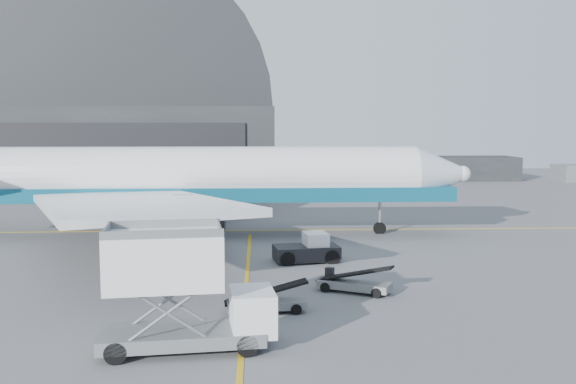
{
  "coord_description": "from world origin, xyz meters",
  "views": [
    {
      "loc": [
        0.74,
        -37.15,
        9.48
      ],
      "look_at": [
        2.94,
        10.19,
        4.5
      ],
      "focal_mm": 40.0,
      "sensor_mm": 36.0,
      "label": 1
    }
  ],
  "objects_px": {
    "catering_truck": "(180,291)",
    "belt_loader_a": "(265,302)",
    "belt_loader_b": "(354,283)",
    "pushback_tug": "(308,250)",
    "airliner": "(182,178)"
  },
  "relations": [
    {
      "from": "catering_truck",
      "to": "belt_loader_a",
      "type": "xyz_separation_m",
      "value": [
        3.61,
        5.37,
        -2.05
      ]
    },
    {
      "from": "catering_truck",
      "to": "belt_loader_b",
      "type": "bearing_deg",
      "value": 39.46
    },
    {
      "from": "pushback_tug",
      "to": "belt_loader_a",
      "type": "height_order",
      "value": "pushback_tug"
    },
    {
      "from": "catering_truck",
      "to": "belt_loader_b",
      "type": "xyz_separation_m",
      "value": [
        8.68,
        9.03,
        -2.03
      ]
    },
    {
      "from": "pushback_tug",
      "to": "airliner",
      "type": "bearing_deg",
      "value": 123.44
    },
    {
      "from": "airliner",
      "to": "pushback_tug",
      "type": "xyz_separation_m",
      "value": [
        9.97,
        -11.09,
        -4.16
      ]
    },
    {
      "from": "pushback_tug",
      "to": "belt_loader_b",
      "type": "relative_size",
      "value": 1.09
    },
    {
      "from": "catering_truck",
      "to": "belt_loader_b",
      "type": "relative_size",
      "value": 1.74
    },
    {
      "from": "catering_truck",
      "to": "belt_loader_a",
      "type": "relative_size",
      "value": 1.76
    },
    {
      "from": "catering_truck",
      "to": "belt_loader_a",
      "type": "bearing_deg",
      "value": 49.4
    },
    {
      "from": "belt_loader_a",
      "to": "catering_truck",
      "type": "bearing_deg",
      "value": -129.29
    },
    {
      "from": "catering_truck",
      "to": "airliner",
      "type": "bearing_deg",
      "value": 89.8
    },
    {
      "from": "catering_truck",
      "to": "pushback_tug",
      "type": "height_order",
      "value": "catering_truck"
    },
    {
      "from": "catering_truck",
      "to": "pushback_tug",
      "type": "relative_size",
      "value": 1.6
    },
    {
      "from": "pushback_tug",
      "to": "belt_loader_a",
      "type": "xyz_separation_m",
      "value": [
        -3.13,
        -12.07,
        -0.27
      ]
    }
  ]
}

